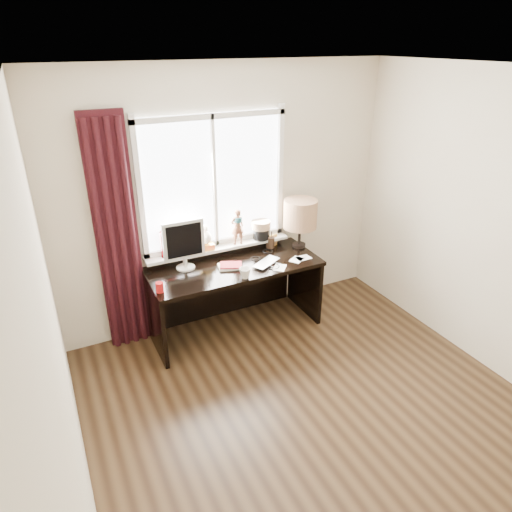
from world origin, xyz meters
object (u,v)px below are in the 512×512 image
desk (231,282)px  monitor (184,242)px  table_lamp (300,214)px  mug (245,273)px  red_cup (160,287)px  laptop (266,263)px

desk → monitor: (-0.45, 0.05, 0.52)m
table_lamp → desk: bearing=-179.7°
mug → monitor: monitor is taller
mug → desk: bearing=87.3°
table_lamp → mug: bearing=-154.5°
mug → table_lamp: 0.96m
red_cup → table_lamp: 1.66m
laptop → monitor: monitor is taller
laptop → desk: 0.44m
monitor → mug: bearing=-44.9°
mug → red_cup: mug is taller
monitor → desk: bearing=-6.0°
red_cup → desk: red_cup is taller
mug → monitor: bearing=135.1°
laptop → monitor: (-0.74, 0.27, 0.27)m
laptop → desk: (-0.29, 0.22, -0.26)m
laptop → mug: size_ratio=2.97×
red_cup → table_lamp: (1.60, 0.29, 0.32)m
red_cup → mug: bearing=-7.1°
laptop → red_cup: red_cup is taller
laptop → desk: laptop is taller
monitor → table_lamp: size_ratio=0.94×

